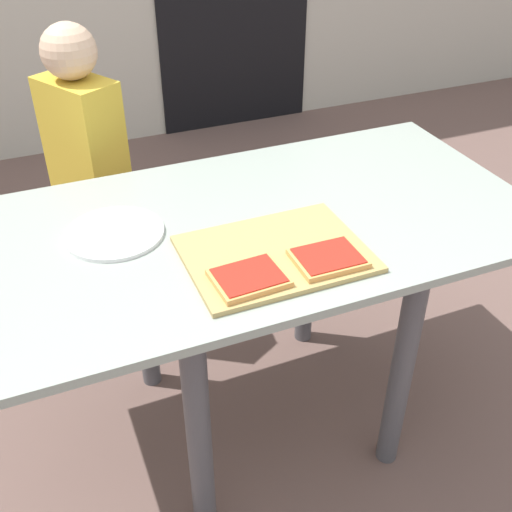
# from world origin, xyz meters

# --- Properties ---
(ground_plane) EXTENTS (16.00, 16.00, 0.00)m
(ground_plane) POSITION_xyz_m (0.00, 0.00, 0.00)
(ground_plane) COLOR brown
(dining_table) EXTENTS (1.37, 0.74, 0.72)m
(dining_table) POSITION_xyz_m (0.00, 0.00, 0.60)
(dining_table) COLOR #96A297
(dining_table) RESTS_ON ground
(cutting_board) EXTENTS (0.40, 0.30, 0.01)m
(cutting_board) POSITION_xyz_m (-0.04, -0.16, 0.73)
(cutting_board) COLOR tan
(cutting_board) RESTS_ON dining_table
(pizza_slice_near_left) EXTENTS (0.16, 0.13, 0.02)m
(pizza_slice_near_left) POSITION_xyz_m (-0.13, -0.24, 0.74)
(pizza_slice_near_left) COLOR #E59F53
(pizza_slice_near_left) RESTS_ON cutting_board
(pizza_slice_near_right) EXTENTS (0.15, 0.12, 0.02)m
(pizza_slice_near_right) POSITION_xyz_m (0.05, -0.24, 0.74)
(pizza_slice_near_right) COLOR #E59F53
(pizza_slice_near_right) RESTS_ON cutting_board
(plate_white_left) EXTENTS (0.23, 0.23, 0.01)m
(plate_white_left) POSITION_xyz_m (-0.36, 0.07, 0.73)
(plate_white_left) COLOR white
(plate_white_left) RESTS_ON dining_table
(child_left) EXTENTS (0.24, 0.28, 1.08)m
(child_left) POSITION_xyz_m (-0.33, 0.60, 0.62)
(child_left) COLOR navy
(child_left) RESTS_ON ground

